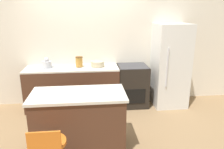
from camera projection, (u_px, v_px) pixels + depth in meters
name	position (u px, v px, depth m)	size (l,w,h in m)	color
ground_plane	(87.00, 113.00, 4.56)	(14.00, 14.00, 0.00)	#8E704C
wall_back	(85.00, 46.00, 4.82)	(8.00, 0.06, 2.60)	silver
back_counter	(73.00, 88.00, 4.72)	(1.95, 0.61, 0.91)	#4C2D1E
kitchen_island	(79.00, 121.00, 3.31)	(1.39, 0.69, 0.90)	#4C2D1E
oven_range	(132.00, 85.00, 4.85)	(0.64, 0.62, 0.91)	black
refrigerator	(170.00, 66.00, 4.76)	(0.70, 0.72, 1.80)	silver
kettle	(47.00, 63.00, 4.54)	(0.20, 0.20, 0.22)	silver
mixing_bowl	(98.00, 64.00, 4.66)	(0.28, 0.28, 0.11)	#C1B28E
canister_jar	(79.00, 62.00, 4.60)	(0.15, 0.15, 0.22)	#B77F33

